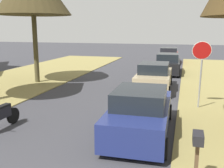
# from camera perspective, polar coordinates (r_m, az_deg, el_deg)

# --- Properties ---
(stop_sign_far) EXTENTS (0.81, 0.76, 2.90)m
(stop_sign_far) POSITION_cam_1_polar(r_m,az_deg,el_deg) (11.97, 18.64, 4.87)
(stop_sign_far) COLOR #9EA0A5
(stop_sign_far) RESTS_ON grass_verge_right
(parked_sedan_navy) EXTENTS (2.03, 4.44, 1.57)m
(parked_sedan_navy) POSITION_cam_1_polar(r_m,az_deg,el_deg) (8.89, 6.14, -6.20)
(parked_sedan_navy) COLOR navy
(parked_sedan_navy) RESTS_ON ground
(parked_sedan_tan) EXTENTS (2.03, 4.44, 1.57)m
(parked_sedan_tan) POSITION_cam_1_polar(r_m,az_deg,el_deg) (15.40, 9.02, 1.42)
(parked_sedan_tan) COLOR tan
(parked_sedan_tan) RESTS_ON ground
(parked_sedan_black) EXTENTS (2.03, 4.44, 1.57)m
(parked_sedan_black) POSITION_cam_1_polar(r_m,az_deg,el_deg) (21.33, 11.88, 4.19)
(parked_sedan_black) COLOR black
(parked_sedan_black) RESTS_ON ground
(parked_sedan_red) EXTENTS (2.03, 4.44, 1.57)m
(parked_sedan_red) POSITION_cam_1_polar(r_m,az_deg,el_deg) (27.95, 12.07, 5.93)
(parked_sedan_red) COLOR red
(parked_sedan_red) RESTS_ON ground
(curbside_mailbox) EXTENTS (0.22, 0.44, 1.27)m
(curbside_mailbox) POSITION_cam_1_polar(r_m,az_deg,el_deg) (6.03, 17.93, -12.31)
(curbside_mailbox) COLOR brown
(curbside_mailbox) RESTS_ON grass_verge_right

